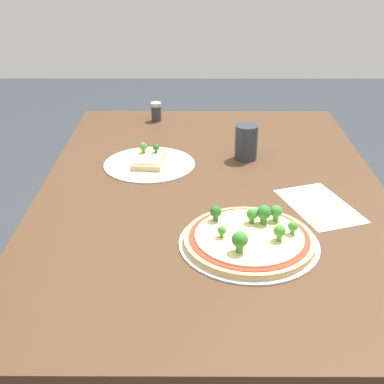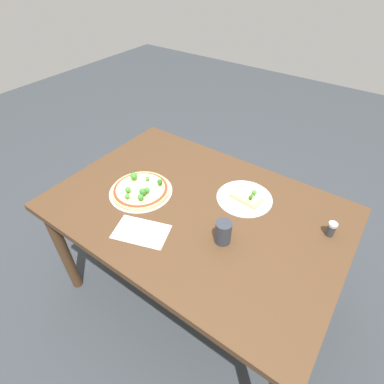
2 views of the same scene
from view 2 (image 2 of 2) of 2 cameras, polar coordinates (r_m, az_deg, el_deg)
The scene contains 7 objects.
ground_plane at distance 2.01m, azimuth 0.64°, elevation -17.72°, with size 8.00×8.00×0.00m, color #33383D.
dining_table at distance 1.50m, azimuth 0.82°, elevation -4.97°, with size 1.39×0.95×0.72m.
pizza_tray_whole at distance 1.54m, azimuth -9.74°, elevation 0.43°, with size 0.32×0.32×0.07m.
pizza_tray_slice at distance 1.51m, azimuth 10.20°, elevation -1.06°, with size 0.28×0.28×0.06m.
drinking_cup at distance 1.27m, azimuth 5.96°, elevation -7.63°, with size 0.07×0.07×0.11m, color #2D333D.
condiment_shaker at distance 1.43m, azimuth 24.98°, elevation -6.39°, with size 0.04×0.04×0.07m.
paper_menu at distance 1.35m, azimuth -9.64°, elevation -7.45°, with size 0.24×0.15×0.00m, color white.
Camera 2 is at (-0.59, 0.87, 1.71)m, focal length 28.00 mm.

